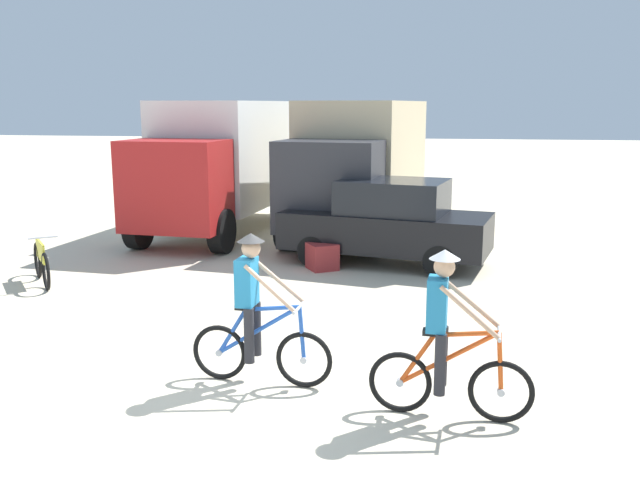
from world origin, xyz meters
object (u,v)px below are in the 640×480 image
object	(u,v)px
box_truck_white_box	(223,159)
sedan_parked	(388,222)
cyclist_cowboy_hat	(446,341)
bicycle_spare	(41,263)
supply_crate	(322,256)
box_truck_tan_camper	(360,160)
cyclist_orange_shirt	(256,315)

from	to	relation	value
box_truck_white_box	sedan_parked	size ratio (longest dim) A/B	1.55
cyclist_cowboy_hat	bicycle_spare	xyz separation A→B (m)	(-7.29, 4.32, -0.45)
sedan_parked	supply_crate	bearing A→B (deg)	-150.60
cyclist_cowboy_hat	supply_crate	xyz separation A→B (m)	(-2.36, 6.29, -0.58)
box_truck_tan_camper	supply_crate	size ratio (longest dim) A/B	12.77
box_truck_tan_camper	cyclist_cowboy_hat	distance (m)	10.80
box_truck_tan_camper	bicycle_spare	xyz separation A→B (m)	(-5.20, -6.22, -1.48)
supply_crate	sedan_parked	bearing A→B (deg)	29.40
box_truck_tan_camper	cyclist_cowboy_hat	bearing A→B (deg)	-78.77
cyclist_cowboy_hat	supply_crate	distance (m)	6.75
box_truck_white_box	sedan_parked	bearing A→B (deg)	-35.34
bicycle_spare	supply_crate	size ratio (longest dim) A/B	2.52
bicycle_spare	box_truck_tan_camper	bearing A→B (deg)	50.12
cyclist_cowboy_hat	bicycle_spare	size ratio (longest dim) A/B	1.32
box_truck_white_box	cyclist_orange_shirt	size ratio (longest dim) A/B	3.79
sedan_parked	bicycle_spare	bearing A→B (deg)	-156.61
box_truck_white_box	box_truck_tan_camper	world-z (taller)	same
box_truck_white_box	box_truck_tan_camper	distance (m)	3.55
cyclist_orange_shirt	bicycle_spare	bearing A→B (deg)	143.43
supply_crate	cyclist_orange_shirt	bearing A→B (deg)	-88.30
cyclist_orange_shirt	supply_crate	xyz separation A→B (m)	(-0.17, 5.76, -0.58)
sedan_parked	cyclist_orange_shirt	xyz separation A→B (m)	(-1.08, -6.46, -0.04)
bicycle_spare	supply_crate	world-z (taller)	bicycle_spare
sedan_parked	cyclist_orange_shirt	bearing A→B (deg)	-99.48
box_truck_white_box	sedan_parked	world-z (taller)	box_truck_white_box
cyclist_orange_shirt	cyclist_cowboy_hat	distance (m)	2.26
supply_crate	bicycle_spare	bearing A→B (deg)	-158.23
sedan_parked	cyclist_orange_shirt	distance (m)	6.55
sedan_parked	supply_crate	world-z (taller)	sedan_parked
sedan_parked	bicycle_spare	xyz separation A→B (m)	(-6.18, -2.67, -0.48)
box_truck_tan_camper	supply_crate	bearing A→B (deg)	-93.59
box_truck_white_box	supply_crate	bearing A→B (deg)	-50.10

